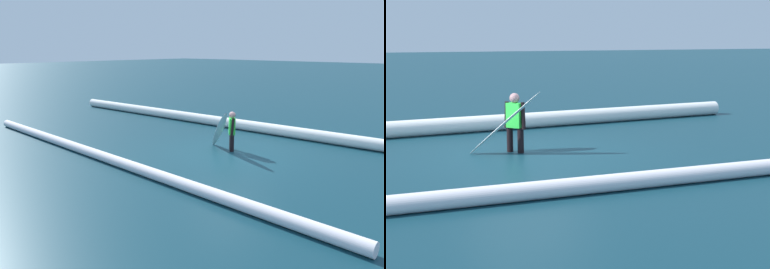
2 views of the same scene
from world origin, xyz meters
TOP-DOWN VIEW (x-y plane):
  - ground_plane at (0.00, 0.00)m, footprint 161.15×161.15m
  - surfer at (0.16, -0.37)m, footprint 0.37×0.49m
  - surfboard at (0.48, -0.10)m, footprint 1.48×1.20m
  - wave_crest_foreground at (2.28, -3.26)m, footprint 19.67×1.74m
  - wave_crest_midground at (2.03, 3.27)m, footprint 15.31×0.45m

SIDE VIEW (x-z plane):
  - ground_plane at x=0.00m, z-range 0.00..0.00m
  - wave_crest_midground at x=2.03m, z-range 0.00..0.29m
  - wave_crest_foreground at x=2.28m, z-range 0.00..0.43m
  - surfboard at x=0.48m, z-range -0.01..1.41m
  - surfer at x=0.16m, z-range 0.07..1.38m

